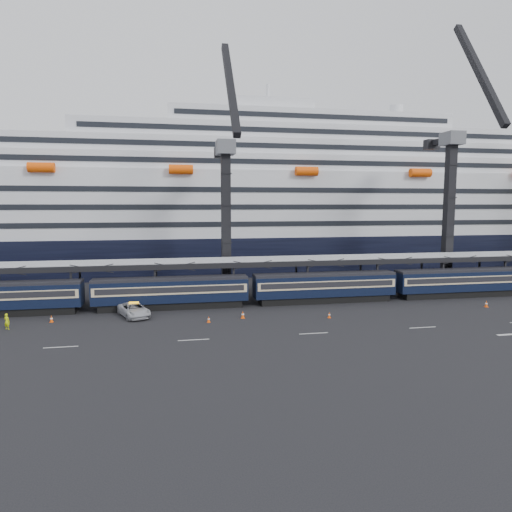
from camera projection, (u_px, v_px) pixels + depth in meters
The scene contains 13 objects.
ground at pixel (420, 317), 52.35m from camera, with size 260.00×260.00×0.00m, color black.
train at pixel (349, 285), 61.01m from camera, with size 133.05×3.00×4.05m.
canopy at pixel (369, 258), 65.43m from camera, with size 130.00×6.25×5.53m.
cruise_ship at pixel (300, 207), 95.68m from camera, with size 214.09×28.84×34.00m.
crane_dark_near at pixel (226, 211), 65.49m from camera, with size 4.50×17.75×35.08m.
crane_dark_mid at pixel (451, 202), 70.79m from camera, with size 4.50×18.24×39.64m.
pickup_truck at pixel (134, 310), 52.68m from camera, with size 2.62×5.67×1.58m, color #B1B3B9.
worker at pixel (7, 321), 47.30m from camera, with size 0.62×0.40×1.69m, color #CCE40C.
traffic_cone_a at pixel (51, 319), 50.23m from camera, with size 0.39×0.39×0.79m.
traffic_cone_b at pixel (243, 314), 51.99m from camera, with size 0.44×0.44×0.87m.
traffic_cone_c at pixel (209, 319), 50.17m from camera, with size 0.35×0.35×0.70m.
traffic_cone_d at pixel (329, 315), 52.13m from camera, with size 0.36×0.36×0.72m.
traffic_cone_e at pixel (486, 304), 57.66m from camera, with size 0.42×0.42×0.84m.
Camera 1 is at (-27.99, -46.86, 12.89)m, focal length 32.00 mm.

